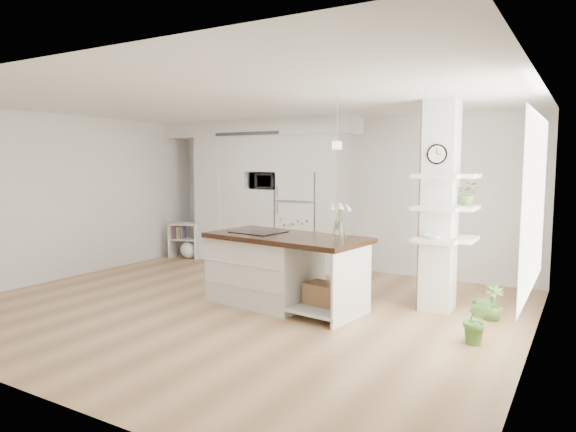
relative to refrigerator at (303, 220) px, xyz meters
The scene contains 14 objects.
floor 2.87m from the refrigerator, 78.93° to the right, with size 7.00×6.00×0.01m, color tan.
room 2.90m from the refrigerator, 78.93° to the right, with size 7.04×6.04×2.72m.
cabinet_wall 1.12m from the refrigerator, behind, with size 4.00×0.71×2.70m.
refrigerator is the anchor object (origin of this frame).
column 3.33m from the refrigerator, 28.14° to the right, with size 0.69×0.90×2.70m.
window 4.70m from the refrigerator, 30.76° to the right, with size 2.40×2.40×0.00m, color white.
pendant_light 3.59m from the refrigerator, 48.71° to the right, with size 0.12×0.12×0.10m, color white.
kitchen_island 2.51m from the refrigerator, 70.88° to the right, with size 2.25×1.26×1.54m.
bookshelf 2.54m from the refrigerator, behind, with size 0.67×0.50×0.71m.
floor_plant_a 4.41m from the refrigerator, 36.21° to the right, with size 0.29×0.24×0.53m, color #467930.
floor_plant_b 3.92m from the refrigerator, 24.32° to the right, with size 0.24×0.24×0.43m, color #467930.
microwave 1.02m from the refrigerator, behind, with size 0.54×0.37×0.30m, color #2D2D2D.
shelf_plant 3.51m from the refrigerator, 23.68° to the right, with size 0.27×0.23×0.30m, color #467930.
decor_bowl 3.34m from the refrigerator, 32.27° to the right, with size 0.22×0.22×0.05m, color white.
Camera 1 is at (3.96, -5.43, 1.92)m, focal length 32.00 mm.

